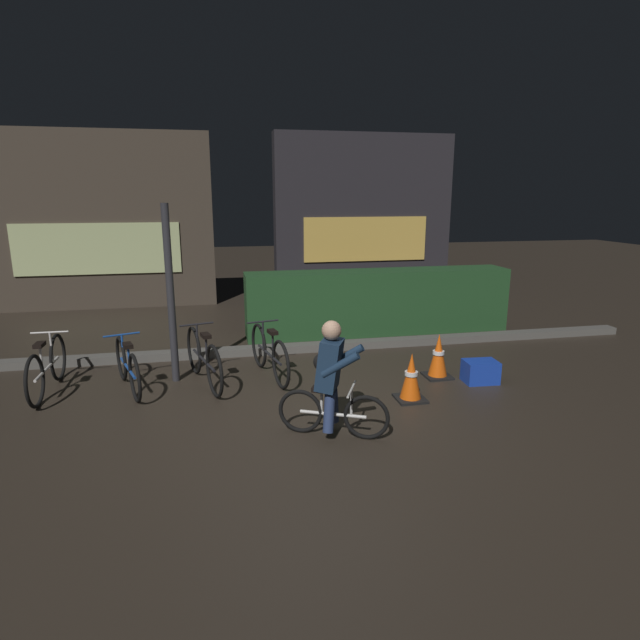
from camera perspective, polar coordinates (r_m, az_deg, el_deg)
name	(u,v)px	position (r m, az deg, el deg)	size (l,w,h in m)	color
ground_plane	(314,404)	(6.41, -0.68, -9.18)	(40.00, 40.00, 0.00)	#2D261E
sidewalk_curb	(288,348)	(8.44, -3.53, -3.12)	(12.00, 0.24, 0.12)	#56544F
hedge_row	(378,302)	(9.56, 6.38, 1.99)	(4.80, 0.70, 1.15)	#214723
storefront_left	(98,222)	(12.55, -23.08, 9.84)	(4.92, 0.54, 3.81)	#42382D
storefront_right	(363,215)	(13.55, 4.74, 11.34)	(4.53, 0.54, 3.95)	#262328
street_post	(171,295)	(7.15, -15.99, 2.62)	(0.10, 0.10, 2.37)	#2D2D33
parked_bike_leftmost	(47,367)	(7.51, -27.64, -4.59)	(0.46, 1.61, 0.74)	black
parked_bike_left_mid	(128,367)	(7.18, -20.25, -4.78)	(0.56, 1.45, 0.70)	black
parked_bike_center_left	(204,359)	(7.11, -12.58, -4.17)	(0.55, 1.64, 0.78)	black
parked_bike_center_right	(269,353)	(7.26, -5.56, -3.65)	(0.47, 1.59, 0.74)	black
traffic_cone_near	(411,378)	(6.53, 9.91, -6.21)	(0.36, 0.36, 0.60)	black
traffic_cone_far	(438,356)	(7.40, 12.78, -3.89)	(0.36, 0.36, 0.62)	black
blue_crate	(480,372)	(7.40, 17.10, -5.40)	(0.44, 0.32, 0.30)	#193DB7
cyclist	(331,378)	(5.43, 1.23, -6.36)	(1.10, 0.66, 1.25)	black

